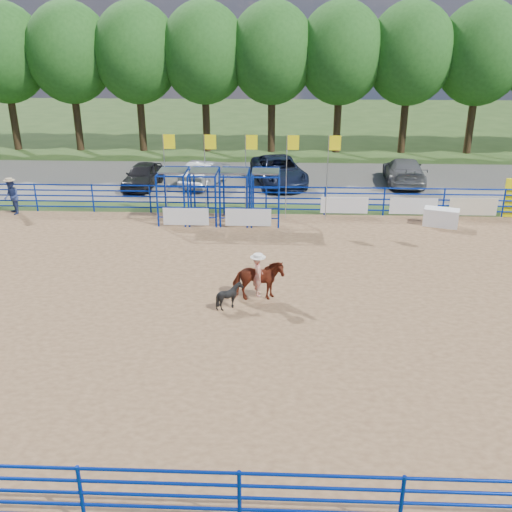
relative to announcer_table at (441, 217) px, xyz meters
name	(u,v)px	position (x,y,z in m)	size (l,w,h in m)	color
ground	(259,301)	(-8.51, -8.46, -0.45)	(120.00, 120.00, 0.00)	#375220
arena_dirt	(259,300)	(-8.51, -8.46, -0.44)	(30.00, 20.00, 0.02)	#9C744E
gravel_strip	(269,180)	(-8.51, 8.54, -0.45)	(40.00, 10.00, 0.01)	slate
announcer_table	(441,217)	(0.00, 0.00, 0.00)	(1.62, 0.75, 0.86)	white
horse_and_rider	(258,277)	(-8.55, -8.44, 0.44)	(1.86, 1.00, 2.47)	maroon
calf	(230,296)	(-9.49, -9.10, 0.03)	(0.74, 0.84, 0.92)	black
spectator_cowboy	(12,196)	(-21.55, 1.02, 0.50)	(1.06, 1.11, 1.86)	navy
car_a	(143,175)	(-16.05, 6.57, 0.28)	(1.71, 4.25, 1.45)	black
car_b	(205,173)	(-12.36, 7.24, 0.31)	(1.59, 4.57, 1.51)	gray
car_c	(279,171)	(-7.90, 7.67, 0.38)	(2.73, 5.93, 1.65)	#131A31
car_d	(404,171)	(-0.21, 8.05, 0.34)	(2.19, 5.39, 1.56)	slate
perimeter_fence	(259,281)	(-8.51, -8.46, 0.30)	(30.10, 20.10, 1.50)	#0728A8
chute_assembly	(227,197)	(-10.41, 0.37, 0.81)	(19.32, 2.41, 4.20)	#0728A8
treeline	(272,48)	(-8.51, 17.54, 7.08)	(56.40, 6.40, 11.24)	#3F2B19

